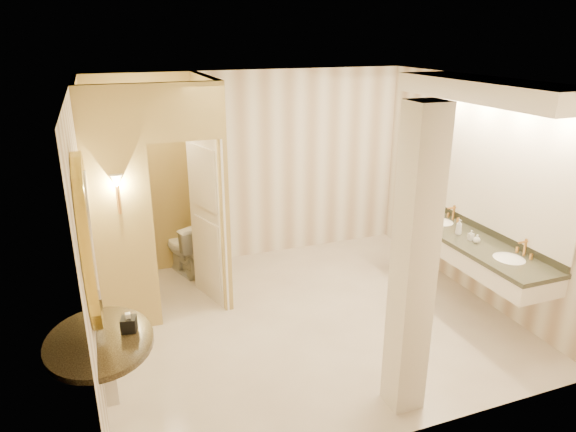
% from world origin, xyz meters
% --- Properties ---
extents(floor, '(4.50, 4.50, 0.00)m').
position_xyz_m(floor, '(0.00, 0.00, 0.00)').
color(floor, silver).
rests_on(floor, ground).
extents(ceiling, '(4.50, 4.50, 0.00)m').
position_xyz_m(ceiling, '(0.00, 0.00, 2.70)').
color(ceiling, white).
rests_on(ceiling, wall_back).
extents(wall_back, '(4.50, 0.02, 2.70)m').
position_xyz_m(wall_back, '(0.00, 2.00, 1.35)').
color(wall_back, white).
rests_on(wall_back, floor).
extents(wall_front, '(4.50, 0.02, 2.70)m').
position_xyz_m(wall_front, '(0.00, -2.00, 1.35)').
color(wall_front, white).
rests_on(wall_front, floor).
extents(wall_left, '(0.02, 4.00, 2.70)m').
position_xyz_m(wall_left, '(-2.25, 0.00, 1.35)').
color(wall_left, white).
rests_on(wall_left, floor).
extents(wall_right, '(0.02, 4.00, 2.70)m').
position_xyz_m(wall_right, '(2.25, 0.00, 1.35)').
color(wall_right, white).
rests_on(wall_right, floor).
extents(toilet_closet, '(1.50, 1.55, 2.70)m').
position_xyz_m(toilet_closet, '(-1.12, 0.97, 1.39)').
color(toilet_closet, tan).
rests_on(toilet_closet, floor).
extents(wall_sconce, '(0.14, 0.14, 0.42)m').
position_xyz_m(wall_sconce, '(-1.93, 0.43, 1.73)').
color(wall_sconce, '#CB8C41').
rests_on(wall_sconce, toilet_closet).
extents(vanity, '(0.75, 2.45, 2.09)m').
position_xyz_m(vanity, '(1.98, -0.36, 1.63)').
color(vanity, white).
rests_on(vanity, floor).
extents(console_shelf, '(1.05, 1.05, 1.98)m').
position_xyz_m(console_shelf, '(-2.21, -1.06, 1.35)').
color(console_shelf, black).
rests_on(console_shelf, floor).
extents(pillar, '(0.28, 0.28, 2.70)m').
position_xyz_m(pillar, '(0.26, -1.64, 1.35)').
color(pillar, white).
rests_on(pillar, floor).
extents(tissue_box, '(0.14, 0.14, 0.12)m').
position_xyz_m(tissue_box, '(-1.99, -1.02, 0.93)').
color(tissue_box, black).
rests_on(tissue_box, console_shelf).
extents(toilet, '(0.63, 0.83, 0.75)m').
position_xyz_m(toilet, '(-1.10, 1.75, 0.37)').
color(toilet, white).
rests_on(toilet, floor).
extents(soap_bottle_a, '(0.06, 0.06, 0.12)m').
position_xyz_m(soap_bottle_a, '(1.91, -0.40, 0.94)').
color(soap_bottle_a, beige).
rests_on(soap_bottle_a, vanity).
extents(soap_bottle_b, '(0.08, 0.08, 0.10)m').
position_xyz_m(soap_bottle_b, '(1.91, -0.50, 0.93)').
color(soap_bottle_b, silver).
rests_on(soap_bottle_b, vanity).
extents(soap_bottle_c, '(0.08, 0.08, 0.19)m').
position_xyz_m(soap_bottle_c, '(1.88, -0.20, 0.97)').
color(soap_bottle_c, '#C6B28C').
rests_on(soap_bottle_c, vanity).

